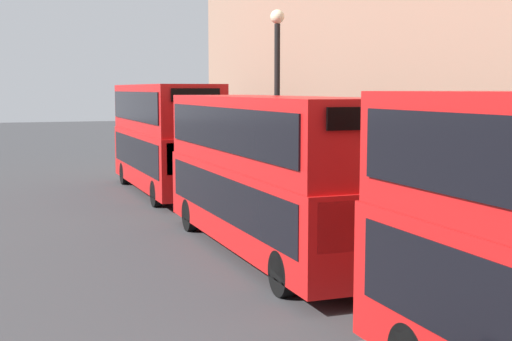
% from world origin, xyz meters
% --- Properties ---
extents(bus_second_in_queue, '(2.59, 10.73, 4.21)m').
position_xyz_m(bus_second_in_queue, '(1.60, 18.13, 2.33)').
color(bus_second_in_queue, red).
rests_on(bus_second_in_queue, ground).
extents(bus_third_in_queue, '(2.59, 10.02, 4.59)m').
position_xyz_m(bus_third_in_queue, '(1.60, 30.16, 2.52)').
color(bus_third_in_queue, red).
rests_on(bus_third_in_queue, ground).
extents(street_lamp, '(0.44, 0.44, 6.86)m').
position_xyz_m(street_lamp, '(3.25, 21.57, 4.21)').
color(street_lamp, black).
rests_on(street_lamp, ground).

